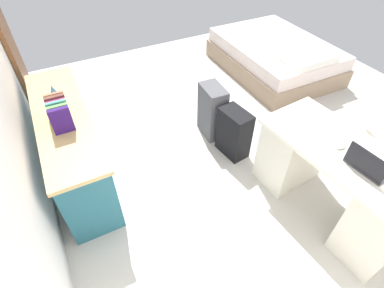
% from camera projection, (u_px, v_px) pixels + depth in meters
% --- Properties ---
extents(ground_plane, '(5.68, 5.68, 0.00)m').
position_uv_depth(ground_plane, '(243.00, 133.00, 3.70)').
color(ground_plane, beige).
extents(door_wooden, '(0.88, 0.05, 2.04)m').
position_uv_depth(door_wooden, '(6.00, 34.00, 3.42)').
color(door_wooden, brown).
rests_on(door_wooden, ground_plane).
extents(desk, '(1.49, 0.78, 0.76)m').
position_uv_depth(desk, '(334.00, 181.00, 2.63)').
color(desk, silver).
rests_on(desk, ground_plane).
extents(credenza, '(1.80, 0.48, 0.77)m').
position_uv_depth(credenza, '(73.00, 145.00, 2.98)').
color(credenza, '#235B6B').
rests_on(credenza, ground_plane).
extents(bed, '(1.91, 1.42, 0.58)m').
position_uv_depth(bed, '(275.00, 56.00, 4.68)').
color(bed, gray).
rests_on(bed, ground_plane).
extents(suitcase_black, '(0.39, 0.27, 0.57)m').
position_uv_depth(suitcase_black, '(234.00, 133.00, 3.27)').
color(suitcase_black, black).
rests_on(suitcase_black, ground_plane).
extents(suitcase_spare_grey, '(0.37, 0.24, 0.65)m').
position_uv_depth(suitcase_spare_grey, '(212.00, 111.00, 3.49)').
color(suitcase_spare_grey, '#4C4C51').
rests_on(suitcase_spare_grey, ground_plane).
extents(laptop, '(0.33, 0.25, 0.21)m').
position_uv_depth(laptop, '(368.00, 165.00, 2.21)').
color(laptop, '#333338').
rests_on(laptop, desk).
extents(computer_mouse, '(0.07, 0.10, 0.03)m').
position_uv_depth(computer_mouse, '(341.00, 146.00, 2.41)').
color(computer_mouse, white).
rests_on(computer_mouse, desk).
extents(book_row, '(0.35, 0.17, 0.24)m').
position_uv_depth(book_row, '(59.00, 112.00, 2.57)').
color(book_row, navy).
rests_on(book_row, credenza).
extents(figurine_small, '(0.08, 0.08, 0.11)m').
position_uv_depth(figurine_small, '(53.00, 90.00, 2.92)').
color(figurine_small, '#4C7FBF').
rests_on(figurine_small, credenza).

